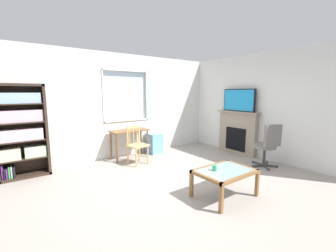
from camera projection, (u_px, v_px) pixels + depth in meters
The scene contains 12 objects.
ground at pixel (175, 183), 4.19m from camera, with size 6.52×5.55×0.02m, color #9E9389.
wall_back_with_window at pixel (121, 107), 5.79m from camera, with size 5.52×0.15×2.67m.
wall_right at pixel (262, 106), 5.64m from camera, with size 0.12×4.75×2.67m, color silver.
bookshelf at pixel (21, 130), 4.33m from camera, with size 0.90×0.38×1.86m.
desk_under_window at pixel (129, 135), 5.64m from camera, with size 0.97×0.45×0.74m.
wooden_chair at pixel (137, 145), 5.21m from camera, with size 0.48×0.46×0.90m.
plastic_drawer_unit at pixel (154, 143), 6.19m from camera, with size 0.35×0.40×0.55m, color #72ADDB.
fireplace at pixel (238, 132), 6.12m from camera, with size 0.26×1.24×1.18m.
tv at pixel (239, 100), 5.97m from camera, with size 0.06×0.97×0.61m.
office_chair at pixel (268, 144), 4.92m from camera, with size 0.58×0.62×1.00m.
coffee_table at pixel (225, 174), 3.56m from camera, with size 0.93×0.67×0.45m.
sippy_cup at pixel (215, 168), 3.52m from camera, with size 0.07×0.07×0.09m, color #33B770.
Camera 1 is at (-2.46, -3.13, 1.69)m, focal length 23.57 mm.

